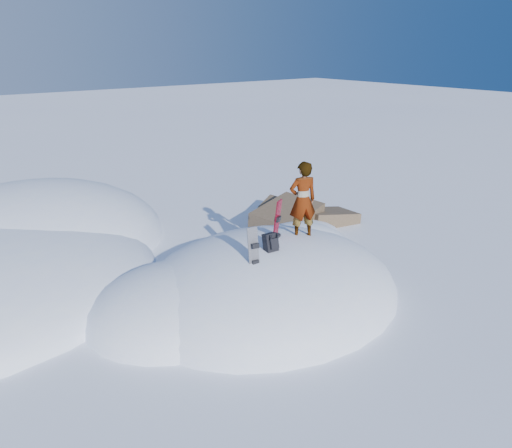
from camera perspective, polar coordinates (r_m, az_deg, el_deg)
ground at (r=12.70m, az=1.31°, el=-8.19°), size 120.00×120.00×0.00m
snow_mound at (r=12.77m, az=0.02°, el=-8.01°), size 8.00×6.00×3.00m
rock_outcrop at (r=17.00m, az=4.68°, el=-0.69°), size 4.68×4.41×1.68m
snowboard_red at (r=12.29m, az=2.33°, el=-0.65°), size 0.36×0.32×1.56m
snowboard_dark at (r=11.06m, az=-0.21°, el=-3.64°), size 0.28×0.25×1.32m
backpack at (r=11.53m, az=1.72°, el=-2.13°), size 0.33×0.38×0.50m
gear_pile at (r=10.67m, az=-7.62°, el=-13.60°), size 0.94×0.76×0.24m
person at (r=12.40m, az=5.35°, el=2.72°), size 0.83×0.67×1.97m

